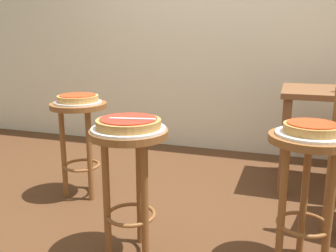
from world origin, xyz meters
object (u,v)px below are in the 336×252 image
at_px(pizza_server_knife, 132,119).
at_px(pizza_middle, 312,128).
at_px(serving_plate_middle, 312,134).
at_px(serving_plate_leftside, 78,102).
at_px(stool_foreground, 130,164).
at_px(serving_plate_foreground, 129,129).
at_px(stool_middle, 308,171).
at_px(pizza_leftside, 78,98).
at_px(stool_leftside, 80,128).
at_px(pizza_foreground, 129,123).

bearing_deg(pizza_server_knife, pizza_middle, 1.82).
xyz_separation_m(serving_plate_middle, serving_plate_leftside, (-1.47, 0.39, 0.00)).
distance_m(stool_foreground, serving_plate_leftside, 0.87).
height_order(serving_plate_foreground, pizza_server_knife, pizza_server_knife).
xyz_separation_m(serving_plate_foreground, serving_plate_leftside, (-0.64, 0.57, 0.00)).
relative_size(stool_foreground, stool_middle, 1.00).
height_order(serving_plate_foreground, serving_plate_middle, same).
relative_size(pizza_middle, pizza_leftside, 0.93).
distance_m(pizza_middle, stool_leftside, 1.54).
bearing_deg(stool_leftside, stool_middle, -15.04).
height_order(pizza_foreground, stool_middle, pizza_foreground).
relative_size(serving_plate_middle, pizza_middle, 1.27).
distance_m(pizza_leftside, pizza_server_knife, 0.89).
bearing_deg(pizza_server_knife, serving_plate_middle, 1.82).
bearing_deg(stool_leftside, serving_plate_middle, -15.04).
xyz_separation_m(pizza_foreground, pizza_leftside, (-0.64, 0.57, 0.00)).
bearing_deg(pizza_leftside, pizza_foreground, -41.89).
bearing_deg(stool_foreground, stool_leftside, 138.11).
xyz_separation_m(pizza_foreground, pizza_middle, (0.83, 0.18, 0.00)).
bearing_deg(pizza_foreground, pizza_middle, 12.01).
bearing_deg(serving_plate_leftside, pizza_server_knife, -41.56).
bearing_deg(stool_foreground, serving_plate_foreground, 88.21).
bearing_deg(pizza_foreground, serving_plate_middle, 12.01).
relative_size(stool_foreground, serving_plate_leftside, 2.10).
bearing_deg(stool_middle, serving_plate_middle, 90.00).
relative_size(serving_plate_middle, pizza_leftside, 1.18).
height_order(stool_middle, serving_plate_leftside, serving_plate_leftside).
height_order(stool_foreground, pizza_leftside, pizza_leftside).
bearing_deg(pizza_foreground, pizza_server_knife, -33.69).
xyz_separation_m(serving_plate_foreground, stool_middle, (0.83, 0.18, -0.18)).
height_order(stool_foreground, stool_middle, same).
distance_m(pizza_foreground, pizza_leftside, 0.86).
height_order(serving_plate_foreground, pizza_leftside, pizza_leftside).
relative_size(stool_foreground, serving_plate_foreground, 1.84).
height_order(stool_foreground, serving_plate_middle, serving_plate_middle).
relative_size(serving_plate_middle, stool_leftside, 0.49).
relative_size(pizza_foreground, pizza_leftside, 1.14).
bearing_deg(pizza_leftside, stool_leftside, 26.57).
height_order(stool_leftside, pizza_server_knife, pizza_server_knife).
xyz_separation_m(pizza_middle, pizza_leftside, (-1.47, 0.39, -0.00)).
xyz_separation_m(pizza_foreground, serving_plate_leftside, (-0.64, 0.57, -0.03)).
height_order(stool_foreground, pizza_middle, pizza_middle).
xyz_separation_m(stool_foreground, pizza_foreground, (0.00, 0.00, 0.21)).
bearing_deg(serving_plate_foreground, serving_plate_middle, 12.01).
bearing_deg(serving_plate_leftside, serving_plate_middle, -15.04).
bearing_deg(serving_plate_foreground, pizza_server_knife, -33.69).
bearing_deg(serving_plate_middle, serving_plate_foreground, -167.99).
distance_m(stool_middle, pizza_middle, 0.21).
distance_m(serving_plate_foreground, serving_plate_leftside, 0.86).
bearing_deg(pizza_leftside, serving_plate_leftside, 14.04).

